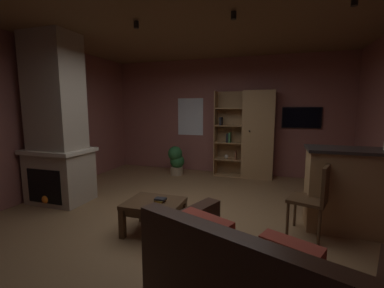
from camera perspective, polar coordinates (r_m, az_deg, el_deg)
name	(u,v)px	position (r m, az deg, el deg)	size (l,w,h in m)	color
floor	(183,221)	(3.82, -1.92, -16.78)	(5.64, 5.88, 0.02)	olive
wall_back	(224,117)	(6.34, 7.16, 6.09)	(5.76, 0.06, 2.77)	#8E544C
wall_left	(25,120)	(5.19, -33.25, 4.45)	(0.06, 5.88, 2.77)	#8E544C
ceiling	(182,14)	(3.67, -2.15, 27.00)	(5.64, 5.88, 0.02)	brown
window_pane_back	(190,117)	(6.53, -0.36, 6.09)	(0.66, 0.01, 0.93)	white
stone_fireplace	(57,129)	(4.82, -27.92, 3.06)	(1.03, 0.76, 2.77)	tan
bookshelf_cabinet	(254,135)	(6.00, 13.64, 1.93)	(1.34, 0.41, 1.98)	#A87F51
kitchen_bar_counter	(370,191)	(3.99, 34.89, -8.67)	(1.54, 0.57, 1.08)	#A87F51
coffee_table	(154,208)	(3.39, -8.43, -13.87)	(0.70, 0.58, 0.42)	#4C331E
table_book_0	(160,201)	(3.35, -7.15, -12.40)	(0.11, 0.10, 0.02)	gold
table_book_1	(160,199)	(3.33, -7.06, -12.06)	(0.14, 0.09, 0.02)	black
dining_chair	(315,196)	(3.52, 25.71, -10.36)	(0.53, 0.53, 0.92)	#4C331E
potted_floor_plant	(176,160)	(6.14, -3.54, -3.52)	(0.38, 0.39, 0.70)	#9E896B
wall_mounted_tv	(301,118)	(6.20, 23.21, 5.42)	(0.82, 0.06, 0.46)	black
track_light_spot_0	(64,35)	(4.70, -26.61, 20.89)	(0.07, 0.07, 0.09)	black
track_light_spot_1	(136,25)	(3.88, -12.31, 24.52)	(0.07, 0.07, 0.09)	black
track_light_spot_2	(234,15)	(3.51, 9.26, 26.42)	(0.07, 0.07, 0.09)	black
track_light_spot_3	(355,1)	(3.53, 32.48, 25.23)	(0.07, 0.07, 0.09)	black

